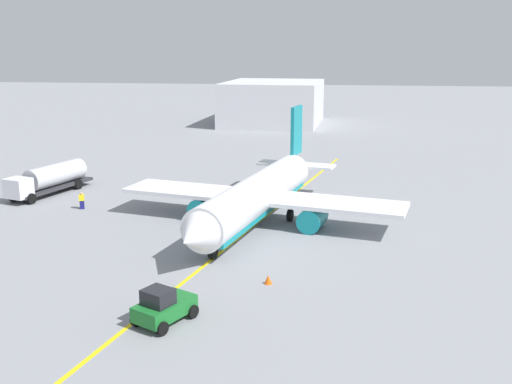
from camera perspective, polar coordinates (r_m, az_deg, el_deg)
ground_plane at (r=52.68m, az=0.00°, el=-3.17°), size 400.00×400.00×0.00m
airplane at (r=52.45m, az=0.19°, el=-0.35°), size 29.46×26.64×9.46m
fuel_tanker at (r=66.81m, az=-19.61°, el=1.25°), size 11.18×5.43×3.15m
pushback_tug at (r=34.68m, az=-9.07°, el=-11.00°), size 4.11×3.58×2.20m
refueling_worker at (r=59.91m, az=-16.70°, el=-0.83°), size 0.53×0.62×1.71m
safety_cone_nose at (r=39.74m, az=1.20°, el=-8.57°), size 0.55×0.55×0.62m
distant_hangar at (r=122.11m, az=1.70°, el=8.75°), size 24.39×20.16×8.67m
taxi_line_marking at (r=52.68m, az=0.00°, el=-3.16°), size 65.89×14.58×0.01m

